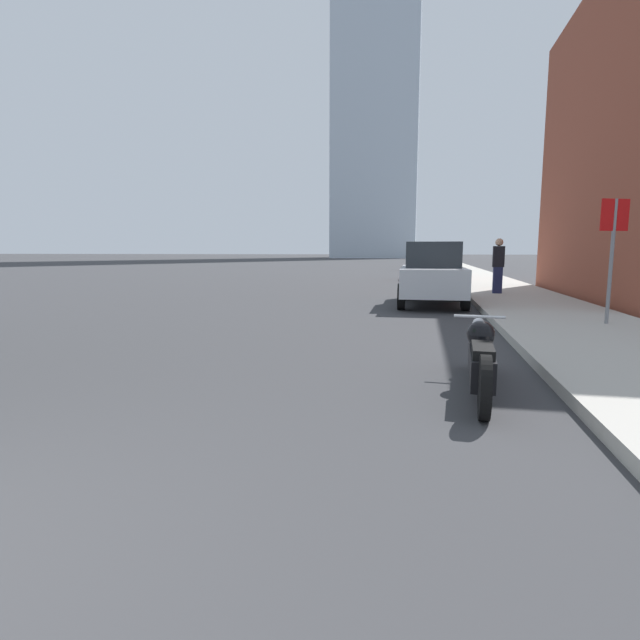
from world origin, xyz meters
TOP-DOWN VIEW (x-y plane):
  - sidewalk at (5.80, 40.00)m, footprint 3.05×240.00m
  - distant_tower at (-7.12, 107.31)m, footprint 17.07×17.07m
  - motorcycle at (3.45, 4.28)m, footprint 0.62×2.51m
  - parked_car_silver at (3.08, 13.30)m, footprint 1.89×4.28m
  - parked_car_red at (3.10, 26.17)m, footprint 2.02×4.06m
  - parked_car_black at (3.01, 39.03)m, footprint 1.99×4.40m
  - parked_car_yellow at (3.19, 49.88)m, footprint 2.18×4.57m
  - stop_sign at (6.35, 9.16)m, footprint 0.57×0.26m
  - pedestrian at (5.27, 16.06)m, footprint 0.36×0.25m

SIDE VIEW (x-z plane):
  - sidewalk at x=5.80m, z-range 0.00..0.15m
  - motorcycle at x=3.45m, z-range 0.00..0.76m
  - parked_car_red at x=3.10m, z-range -0.01..1.64m
  - parked_car_yellow at x=3.19m, z-range -0.01..1.80m
  - parked_car_silver at x=3.08m, z-range 0.00..1.80m
  - parked_car_black at x=3.01m, z-range -0.02..1.85m
  - pedestrian at x=5.27m, z-range 0.19..2.00m
  - stop_sign at x=6.35m, z-range 0.58..2.97m
  - distant_tower at x=-7.12m, z-range 0.00..84.56m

